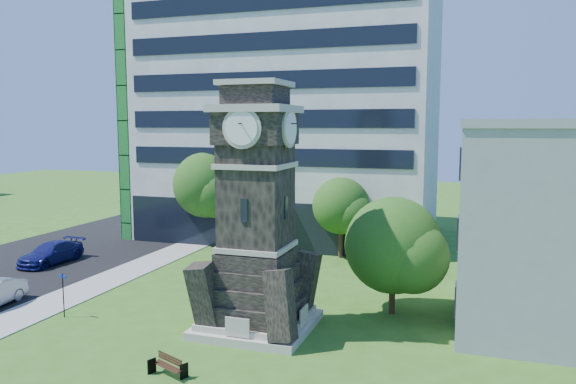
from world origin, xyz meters
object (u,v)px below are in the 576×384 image
(car_east_lot, at_px, (543,330))
(street_sign, at_px, (63,290))
(park_bench, at_px, (168,365))
(car_street_north, at_px, (51,253))
(clock_tower, at_px, (257,225))

(car_east_lot, xyz_separation_m, street_sign, (-23.62, -3.99, 0.74))
(park_bench, bearing_deg, car_street_north, 166.24)
(car_street_north, relative_size, car_east_lot, 1.01)
(street_sign, bearing_deg, clock_tower, 23.40)
(car_street_north, height_order, park_bench, car_street_north)
(clock_tower, xyz_separation_m, car_east_lot, (13.32, 2.21, -4.55))
(clock_tower, xyz_separation_m, car_street_north, (-19.28, 7.44, -4.50))
(car_street_north, distance_m, car_east_lot, 33.02)
(clock_tower, height_order, car_street_north, clock_tower)
(street_sign, bearing_deg, car_east_lot, 23.18)
(park_bench, bearing_deg, street_sign, 177.41)
(car_east_lot, bearing_deg, street_sign, 86.97)
(clock_tower, bearing_deg, car_east_lot, 9.42)
(street_sign, bearing_deg, car_street_north, 147.82)
(car_east_lot, xyz_separation_m, park_bench, (-14.76, -8.32, -0.30))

